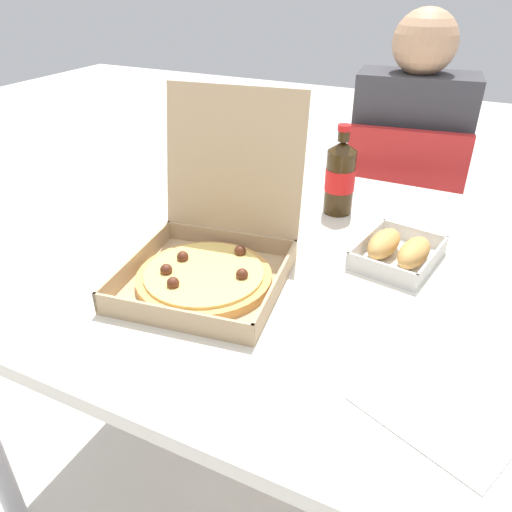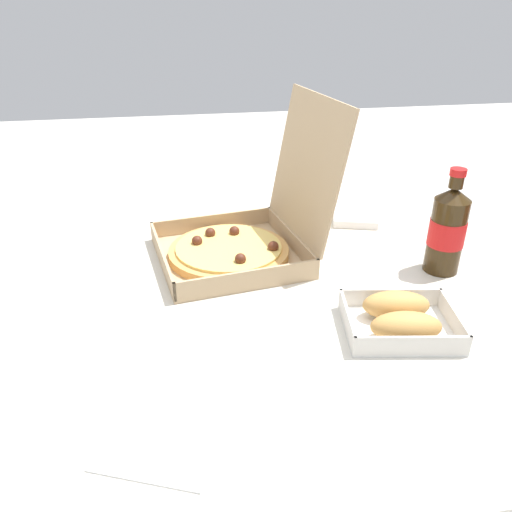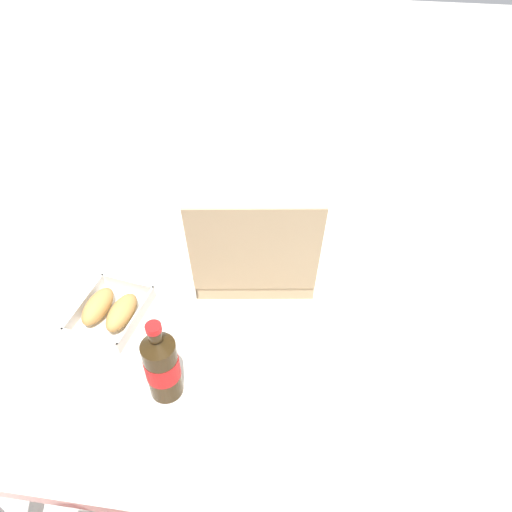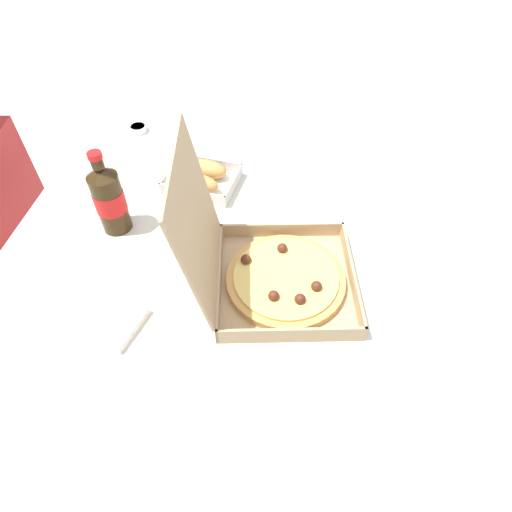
{
  "view_description": "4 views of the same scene",
  "coord_description": "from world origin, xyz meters",
  "px_view_note": "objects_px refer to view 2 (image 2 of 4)",
  "views": [
    {
      "loc": [
        0.37,
        -0.87,
        1.25
      ],
      "look_at": [
        0.0,
        -0.11,
        0.75
      ],
      "focal_mm": 34.92,
      "sensor_mm": 36.0,
      "label": 1
    },
    {
      "loc": [
        0.92,
        -0.29,
        1.23
      ],
      "look_at": [
        -0.03,
        -0.13,
        0.73
      ],
      "focal_mm": 35.4,
      "sensor_mm": 36.0,
      "label": 2
    },
    {
      "loc": [
        -0.22,
        0.82,
        1.68
      ],
      "look_at": [
        -0.09,
        -0.12,
        0.77
      ],
      "focal_mm": 35.1,
      "sensor_mm": 36.0,
      "label": 3
    },
    {
      "loc": [
        -0.68,
        -0.19,
        1.47
      ],
      "look_at": [
        -0.05,
        -0.11,
        0.77
      ],
      "focal_mm": 30.08,
      "sensor_mm": 36.0,
      "label": 4
    }
  ],
  "objects_px": {
    "bread_side_box": "(400,318)",
    "napkin_pile": "(355,217)",
    "cola_bottle": "(447,230)",
    "pizza_box_open": "(242,237)",
    "paper_menu": "(172,419)"
  },
  "relations": [
    {
      "from": "napkin_pile",
      "to": "paper_menu",
      "type": "bearing_deg",
      "value": -38.33
    },
    {
      "from": "bread_side_box",
      "to": "napkin_pile",
      "type": "xyz_separation_m",
      "value": [
        -0.47,
        0.09,
        -0.02
      ]
    },
    {
      "from": "pizza_box_open",
      "to": "bread_side_box",
      "type": "distance_m",
      "value": 0.4
    },
    {
      "from": "paper_menu",
      "to": "napkin_pile",
      "type": "relative_size",
      "value": 1.91
    },
    {
      "from": "pizza_box_open",
      "to": "bread_side_box",
      "type": "xyz_separation_m",
      "value": [
        0.33,
        0.23,
        -0.02
      ]
    },
    {
      "from": "cola_bottle",
      "to": "paper_menu",
      "type": "height_order",
      "value": "cola_bottle"
    },
    {
      "from": "cola_bottle",
      "to": "bread_side_box",
      "type": "bearing_deg",
      "value": -43.12
    },
    {
      "from": "paper_menu",
      "to": "napkin_pile",
      "type": "distance_m",
      "value": 0.79
    },
    {
      "from": "cola_bottle",
      "to": "napkin_pile",
      "type": "xyz_separation_m",
      "value": [
        -0.28,
        -0.09,
        -0.08
      ]
    },
    {
      "from": "pizza_box_open",
      "to": "cola_bottle",
      "type": "xyz_separation_m",
      "value": [
        0.14,
        0.41,
        0.05
      ]
    },
    {
      "from": "pizza_box_open",
      "to": "paper_menu",
      "type": "distance_m",
      "value": 0.5
    },
    {
      "from": "bread_side_box",
      "to": "cola_bottle",
      "type": "height_order",
      "value": "cola_bottle"
    },
    {
      "from": "pizza_box_open",
      "to": "cola_bottle",
      "type": "height_order",
      "value": "pizza_box_open"
    },
    {
      "from": "pizza_box_open",
      "to": "bread_side_box",
      "type": "relative_size",
      "value": 1.88
    },
    {
      "from": "napkin_pile",
      "to": "cola_bottle",
      "type": "bearing_deg",
      "value": 17.58
    }
  ]
}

